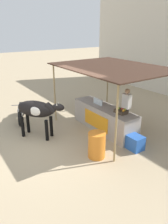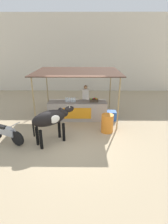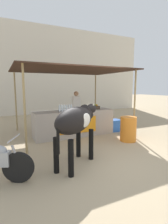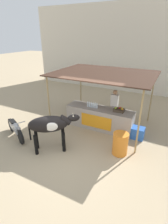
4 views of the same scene
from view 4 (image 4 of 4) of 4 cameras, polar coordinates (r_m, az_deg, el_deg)
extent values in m
plane|color=tan|center=(6.50, -2.77, -13.51)|extent=(60.00, 60.00, 0.00)
cube|color=beige|center=(13.16, 16.63, 18.93)|extent=(16.00, 0.50, 5.89)
cube|color=#9E9389|center=(7.93, 5.08, -1.97)|extent=(3.00, 0.80, 0.96)
cube|color=orange|center=(7.59, 3.89, -3.20)|extent=(1.40, 0.02, 0.58)
cube|color=#382319|center=(7.55, 6.54, 12.45)|extent=(4.20, 3.20, 0.04)
cylinder|color=#997F51|center=(7.61, -11.38, 2.58)|extent=(0.06, 0.06, 2.45)
cylinder|color=#997F51|center=(6.18, 17.57, -3.47)|extent=(0.06, 0.06, 2.45)
cylinder|color=#997F51|center=(9.89, -1.06, 8.15)|extent=(0.06, 0.06, 2.45)
cylinder|color=#997F51|center=(8.83, 21.18, 4.45)|extent=(0.06, 0.06, 2.45)
cylinder|color=silver|center=(7.86, 1.23, 2.59)|extent=(0.07, 0.07, 0.22)
cylinder|color=white|center=(7.81, 1.24, 3.44)|extent=(0.04, 0.04, 0.03)
cylinder|color=silver|center=(7.82, 1.82, 2.47)|extent=(0.07, 0.07, 0.22)
cylinder|color=white|center=(7.78, 1.83, 3.33)|extent=(0.04, 0.04, 0.03)
cylinder|color=silver|center=(7.79, 2.42, 2.36)|extent=(0.07, 0.07, 0.22)
cylinder|color=white|center=(7.74, 2.43, 3.22)|extent=(0.04, 0.04, 0.03)
cylinder|color=silver|center=(7.75, 3.02, 2.24)|extent=(0.07, 0.07, 0.22)
cylinder|color=white|center=(7.71, 3.04, 3.10)|extent=(0.04, 0.04, 0.03)
cylinder|color=silver|center=(7.72, 3.63, 2.13)|extent=(0.07, 0.07, 0.22)
cylinder|color=white|center=(7.67, 3.65, 2.99)|extent=(0.04, 0.04, 0.03)
cylinder|color=silver|center=(7.69, 4.24, 2.01)|extent=(0.07, 0.07, 0.22)
cylinder|color=white|center=(7.64, 4.27, 2.88)|extent=(0.04, 0.04, 0.03)
cube|color=#3F3326|center=(7.51, 11.34, 0.59)|extent=(0.44, 0.32, 0.12)
sphere|color=orange|center=(7.41, 12.43, 0.89)|extent=(0.08, 0.08, 0.08)
sphere|color=#8CB22D|center=(7.54, 12.29, 1.34)|extent=(0.08, 0.08, 0.08)
sphere|color=#8CB22D|center=(7.46, 10.19, 1.25)|extent=(0.08, 0.08, 0.08)
sphere|color=#B21E19|center=(7.53, 11.95, 1.32)|extent=(0.08, 0.08, 0.08)
sphere|color=orange|center=(7.44, 12.38, 1.01)|extent=(0.08, 0.08, 0.08)
sphere|color=#B21E19|center=(7.51, 11.52, 1.31)|extent=(0.08, 0.08, 0.08)
sphere|color=#8CB22D|center=(7.51, 10.42, 1.38)|extent=(0.08, 0.08, 0.08)
sphere|color=#8CB22D|center=(7.45, 12.19, 1.05)|extent=(0.08, 0.08, 0.08)
cylinder|color=#383842|center=(8.47, 9.62, -0.76)|extent=(0.22, 0.22, 0.88)
cube|color=silver|center=(8.19, 9.97, 3.81)|extent=(0.34, 0.20, 0.56)
sphere|color=#A87A56|center=(8.06, 10.17, 6.40)|extent=(0.20, 0.20, 0.20)
cube|color=blue|center=(7.57, 16.79, -6.46)|extent=(0.60, 0.44, 0.48)
cylinder|color=orange|center=(6.41, 11.74, -10.09)|extent=(0.54, 0.54, 0.83)
ellipsoid|color=black|center=(6.25, -11.55, -3.89)|extent=(1.43, 1.26, 0.60)
cylinder|color=black|center=(6.75, -6.86, -8.02)|extent=(0.12, 0.12, 0.78)
cylinder|color=black|center=(6.45, -6.64, -9.73)|extent=(0.12, 0.12, 0.78)
cylinder|color=black|center=(6.79, -15.22, -8.58)|extent=(0.12, 0.12, 0.78)
cylinder|color=black|center=(6.49, -15.43, -10.31)|extent=(0.12, 0.12, 0.78)
cylinder|color=black|center=(6.21, -6.14, -2.63)|extent=(0.50, 0.46, 0.41)
ellipsoid|color=black|center=(6.20, -3.40, -1.93)|extent=(0.48, 0.44, 0.26)
cone|color=beige|center=(6.20, -3.70, -0.50)|extent=(0.05, 0.05, 0.10)
cone|color=beige|center=(6.08, -3.54, -1.05)|extent=(0.05, 0.05, 0.10)
cylinder|color=black|center=(6.45, -17.28, -6.40)|extent=(0.06, 0.06, 0.60)
ellipsoid|color=silver|center=(6.05, -10.62, -4.80)|extent=(0.41, 0.35, 0.32)
cylinder|color=black|center=(7.29, -19.98, -7.66)|extent=(0.58, 0.33, 0.60)
cylinder|color=black|center=(8.32, -22.68, -3.98)|extent=(0.58, 0.33, 0.60)
cube|color=#999EA5|center=(7.72, -21.63, -4.54)|extent=(0.89, 0.55, 0.28)
ellipsoid|color=#999EA5|center=(7.45, -21.31, -4.14)|extent=(0.41, 0.33, 0.20)
cube|color=black|center=(7.80, -22.20, -2.99)|extent=(0.47, 0.35, 0.10)
cylinder|color=#99999E|center=(7.06, -20.78, -3.47)|extent=(0.26, 0.51, 0.03)
cylinder|color=#99999E|center=(7.21, -20.26, -6.24)|extent=(0.20, 0.13, 0.49)
camera|label=1|loc=(3.73, 91.70, -3.77)|focal=35.00mm
camera|label=2|loc=(2.92, -100.45, -10.10)|focal=28.00mm
camera|label=3|loc=(5.56, -50.20, -8.14)|focal=28.00mm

